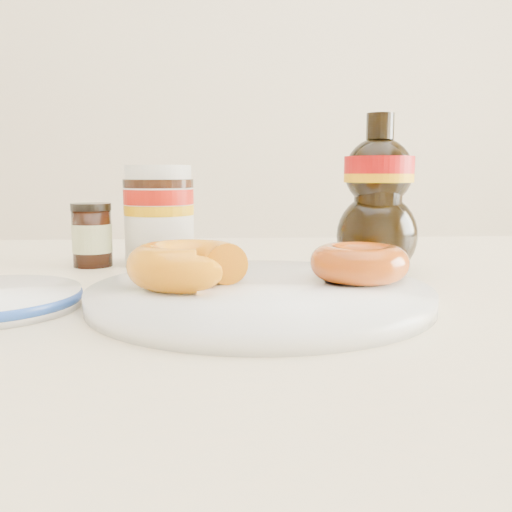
{
  "coord_description": "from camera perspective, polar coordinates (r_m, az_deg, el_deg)",
  "views": [
    {
      "loc": [
        -0.1,
        -0.45,
        0.86
      ],
      "look_at": [
        -0.06,
        0.09,
        0.79
      ],
      "focal_mm": 40.0,
      "sensor_mm": 36.0,
      "label": 1
    }
  ],
  "objects": [
    {
      "name": "syrup_bottle",
      "position": [
        0.66,
        12.11,
        6.0
      ],
      "size": [
        0.1,
        0.08,
        0.18
      ],
      "primitive_type": null,
      "rotation": [
        0.0,
        0.0,
        -0.05
      ],
      "color": "black",
      "rests_on": "dining_table"
    },
    {
      "name": "donut_bitten",
      "position": [
        0.51,
        -6.82,
        -0.87
      ],
      "size": [
        0.11,
        0.11,
        0.04
      ],
      "primitive_type": "torus",
      "rotation": [
        0.0,
        0.0,
        0.05
      ],
      "color": "orange",
      "rests_on": "plate"
    },
    {
      "name": "dining_table",
      "position": [
        0.59,
        5.69,
        -11.17
      ],
      "size": [
        1.4,
        0.9,
        0.75
      ],
      "color": "beige",
      "rests_on": "ground"
    },
    {
      "name": "donut_whole",
      "position": [
        0.54,
        10.29,
        -0.65
      ],
      "size": [
        0.12,
        0.12,
        0.03
      ],
      "primitive_type": "torus",
      "rotation": [
        0.0,
        0.0,
        -0.35
      ],
      "color": "#963509",
      "rests_on": "plate"
    },
    {
      "name": "nutella_jar",
      "position": [
        0.73,
        -9.68,
        4.49
      ],
      "size": [
        0.09,
        0.09,
        0.12
      ],
      "rotation": [
        0.0,
        0.0,
        0.41
      ],
      "color": "white",
      "rests_on": "dining_table"
    },
    {
      "name": "dark_jar",
      "position": [
        0.73,
        -16.08,
        1.97
      ],
      "size": [
        0.05,
        0.05,
        0.08
      ],
      "rotation": [
        0.0,
        0.0,
        0.42
      ],
      "color": "black",
      "rests_on": "dining_table"
    },
    {
      "name": "plate",
      "position": [
        0.51,
        0.4,
        -3.83
      ],
      "size": [
        0.3,
        0.3,
        0.02
      ],
      "color": "white",
      "rests_on": "dining_table"
    }
  ]
}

